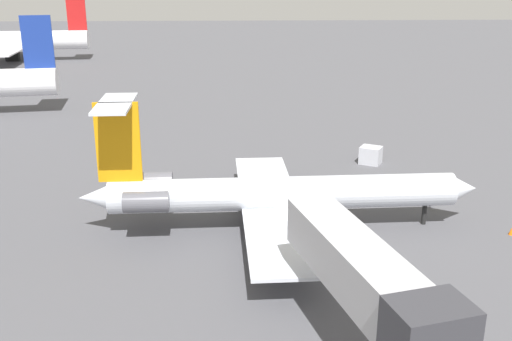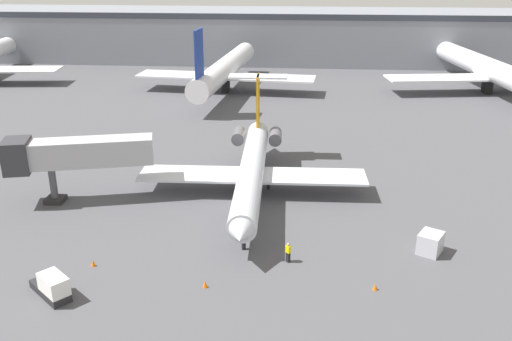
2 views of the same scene
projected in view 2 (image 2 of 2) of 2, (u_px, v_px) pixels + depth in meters
The scene contains 12 objects.
ground_plane at pixel (231, 200), 56.25m from camera, with size 400.00×400.00×0.10m, color #4C4C51.
regional_jet at pixel (252, 165), 56.91m from camera, with size 23.42×30.23×10.02m.
jet_bridge at pixel (70, 154), 54.17m from camera, with size 14.34×6.27×6.68m.
ground_crew_marshaller at pixel (288, 252), 44.48m from camera, with size 0.47×0.47×1.69m.
baggage_tug_lead at pixel (52, 287), 39.87m from camera, with size 3.94×3.68×1.90m.
cargo_container_uld at pixel (430, 243), 45.87m from camera, with size 2.51×2.62×1.77m.
traffic_cone_near at pixel (375, 287), 40.93m from camera, with size 0.36×0.36×0.55m.
traffic_cone_mid at pixel (93, 263), 44.07m from camera, with size 0.36×0.36×0.55m.
traffic_cone_far at pixel (205, 284), 41.25m from camera, with size 0.36×0.36×0.55m.
terminal_building at pixel (274, 35), 128.93m from camera, with size 162.75×19.59×11.47m.
parked_airliner_centre at pixel (225, 69), 99.04m from camera, with size 32.42×38.29×13.09m.
parked_airliner_east_mid at pixel (490, 70), 98.20m from camera, with size 37.01×43.57×13.14m.
Camera 2 is at (6.78, -50.99, 23.04)m, focal length 39.01 mm.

